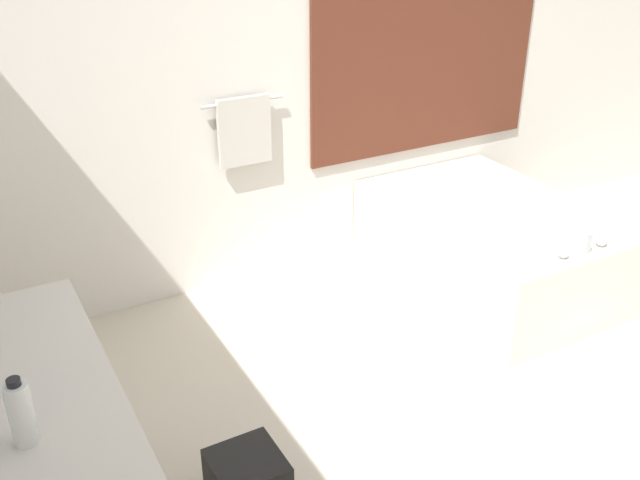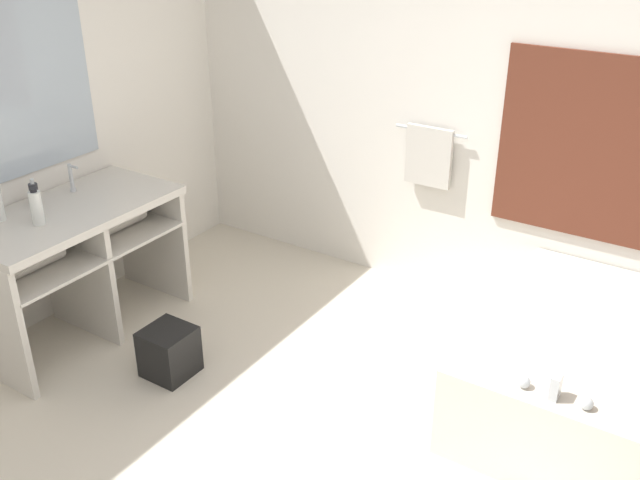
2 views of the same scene
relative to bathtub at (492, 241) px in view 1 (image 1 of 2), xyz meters
The scene contains 4 objects.
wall_back_with_blinds 1.65m from the bathtub, 140.17° to the left, with size 7.40×0.13×2.70m.
vanity_counter 3.02m from the bathtub, 161.95° to the right, with size 0.68×1.30×0.86m.
bathtub is the anchor object (origin of this frame).
water_bottle_2 3.12m from the bathtub, 157.26° to the right, with size 0.07×0.07×0.22m.
Camera 1 is at (-1.84, -1.49, 2.25)m, focal length 40.00 mm.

